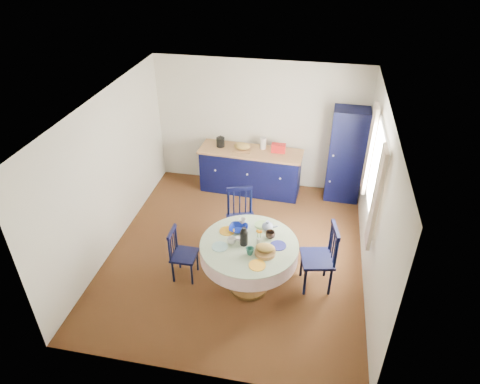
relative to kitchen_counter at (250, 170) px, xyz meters
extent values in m
plane|color=black|center=(0.10, -1.90, -0.45)|extent=(4.50, 4.50, 0.00)
plane|color=white|center=(0.10, -1.90, 2.05)|extent=(4.50, 4.50, 0.00)
cube|color=silver|center=(0.10, 0.35, 0.80)|extent=(4.00, 0.02, 2.50)
cube|color=silver|center=(-1.90, -1.90, 0.80)|extent=(0.02, 4.50, 2.50)
cube|color=silver|center=(2.10, -1.90, 0.80)|extent=(0.02, 4.50, 2.50)
plane|color=white|center=(2.10, -1.60, 1.05)|extent=(0.00, 1.20, 1.20)
cube|color=beige|center=(2.02, -2.30, 1.10)|extent=(0.05, 0.34, 1.45)
cube|color=beige|center=(2.02, -0.90, 1.10)|extent=(0.05, 0.34, 1.45)
cube|color=black|center=(0.00, 0.00, -0.04)|extent=(1.92, 0.67, 0.84)
cube|color=#AB6E4E|center=(0.00, 0.00, 0.40)|extent=(1.99, 0.71, 0.04)
cube|color=#9F1414|center=(0.52, 0.02, 0.50)|extent=(0.27, 0.15, 0.16)
cube|color=#AB6E4E|center=(-0.17, 0.00, 0.43)|extent=(0.35, 0.26, 0.02)
ellipsoid|color=tan|center=(-0.17, 0.00, 0.51)|extent=(0.31, 0.20, 0.13)
cylinder|color=silver|center=(0.22, 0.13, 0.53)|extent=(0.12, 0.12, 0.22)
cube|color=black|center=(1.76, 0.10, 0.45)|extent=(0.64, 0.46, 1.80)
cylinder|color=white|center=(1.53, -0.13, 0.54)|extent=(0.04, 0.02, 0.04)
cylinder|color=white|center=(1.53, -0.13, 0.00)|extent=(0.04, 0.02, 0.04)
cylinder|color=brown|center=(0.44, -2.63, -0.43)|extent=(0.56, 0.56, 0.05)
cylinder|color=brown|center=(0.44, -2.63, -0.05)|extent=(0.12, 0.12, 0.75)
cylinder|color=brown|center=(0.44, -2.63, 0.34)|extent=(1.30, 1.30, 0.03)
cylinder|color=white|center=(0.44, -2.63, 0.25)|extent=(1.36, 1.36, 0.22)
cylinder|color=white|center=(0.44, -2.63, 0.37)|extent=(1.36, 1.36, 0.01)
cylinder|color=#8ABFBC|center=(0.06, -2.78, 0.38)|extent=(0.22, 0.22, 0.01)
cylinder|color=orange|center=(0.62, -3.04, 0.38)|extent=(0.22, 0.22, 0.01)
cylinder|color=navy|center=(0.83, -2.60, 0.38)|extent=(0.22, 0.22, 0.01)
cylinder|color=#89B66D|center=(0.55, -2.19, 0.38)|extent=(0.22, 0.22, 0.01)
cylinder|color=orange|center=(0.08, -2.42, 0.38)|extent=(0.22, 0.22, 0.01)
cylinder|color=#AA7844|center=(0.68, -2.80, 0.40)|extent=(0.28, 0.28, 0.05)
ellipsoid|color=tan|center=(0.68, -2.80, 0.48)|extent=(0.26, 0.16, 0.11)
cube|color=silver|center=(0.29, -2.57, 0.39)|extent=(0.10, 0.07, 0.04)
cylinder|color=black|center=(-0.39, -2.73, -0.26)|extent=(0.03, 0.03, 0.38)
cylinder|color=black|center=(-0.39, -2.42, -0.26)|extent=(0.03, 0.03, 0.38)
cylinder|color=black|center=(-0.68, -2.73, -0.26)|extent=(0.03, 0.03, 0.38)
cylinder|color=black|center=(-0.68, -2.43, -0.26)|extent=(0.03, 0.03, 0.38)
cube|color=black|center=(-0.53, -2.58, -0.05)|extent=(0.36, 0.38, 0.04)
cylinder|color=black|center=(-0.69, -2.73, 0.17)|extent=(0.03, 0.03, 0.43)
cylinder|color=black|center=(-0.70, -2.43, 0.17)|extent=(0.03, 0.03, 0.43)
cube|color=black|center=(-0.70, -2.58, 0.36)|extent=(0.04, 0.34, 0.05)
cylinder|color=black|center=(-0.70, -2.66, 0.15)|extent=(0.02, 0.02, 0.36)
cylinder|color=black|center=(-0.70, -2.58, 0.15)|extent=(0.02, 0.02, 0.36)
cylinder|color=black|center=(-0.70, -2.50, 0.15)|extent=(0.02, 0.02, 0.36)
cylinder|color=black|center=(0.04, -1.93, -0.22)|extent=(0.04, 0.04, 0.46)
cylinder|color=black|center=(0.38, -1.80, -0.22)|extent=(0.04, 0.04, 0.46)
cylinder|color=black|center=(-0.08, -1.60, -0.22)|extent=(0.04, 0.04, 0.46)
cylinder|color=black|center=(0.27, -1.48, -0.22)|extent=(0.04, 0.04, 0.46)
cube|color=black|center=(0.15, -1.70, 0.03)|extent=(0.57, 0.56, 0.04)
cylinder|color=black|center=(-0.09, -1.58, 0.29)|extent=(0.04, 0.04, 0.52)
cylinder|color=black|center=(0.26, -1.46, 0.29)|extent=(0.04, 0.04, 0.52)
cube|color=black|center=(0.09, -1.52, 0.53)|extent=(0.40, 0.18, 0.06)
cylinder|color=black|center=(-0.01, -1.55, 0.27)|extent=(0.02, 0.02, 0.43)
cylinder|color=black|center=(0.09, -1.52, 0.27)|extent=(0.02, 0.02, 0.43)
cylinder|color=black|center=(0.18, -1.49, 0.27)|extent=(0.02, 0.02, 0.43)
cylinder|color=black|center=(1.17, -2.24, -0.21)|extent=(0.04, 0.04, 0.48)
cylinder|color=black|center=(1.25, -2.61, -0.21)|extent=(0.04, 0.04, 0.48)
cylinder|color=black|center=(1.52, -2.17, -0.21)|extent=(0.04, 0.04, 0.48)
cylinder|color=black|center=(1.60, -2.54, -0.21)|extent=(0.04, 0.04, 0.48)
cube|color=black|center=(1.38, -2.39, 0.05)|extent=(0.53, 0.55, 0.04)
cylinder|color=black|center=(1.54, -2.17, 0.32)|extent=(0.04, 0.04, 0.54)
cylinder|color=black|center=(1.62, -2.54, 0.32)|extent=(0.04, 0.04, 0.54)
cube|color=black|center=(1.58, -2.35, 0.56)|extent=(0.13, 0.43, 0.07)
cylinder|color=black|center=(1.56, -2.25, 0.30)|extent=(0.02, 0.02, 0.45)
cylinder|color=black|center=(1.58, -2.35, 0.30)|extent=(0.02, 0.02, 0.45)
cylinder|color=black|center=(1.60, -2.45, 0.30)|extent=(0.02, 0.02, 0.45)
imported|color=silver|center=(0.20, -2.67, 0.42)|extent=(0.12, 0.12, 0.09)
imported|color=#2A685A|center=(0.48, -2.84, 0.42)|extent=(0.11, 0.11, 0.10)
imported|color=black|center=(0.70, -2.45, 0.42)|extent=(0.13, 0.13, 0.11)
imported|color=silver|center=(0.27, -2.23, 0.42)|extent=(0.11, 0.11, 0.10)
imported|color=navy|center=(0.24, -2.37, 0.40)|extent=(0.27, 0.27, 0.07)
camera|label=1|loc=(1.19, -7.10, 4.14)|focal=32.00mm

